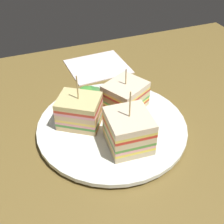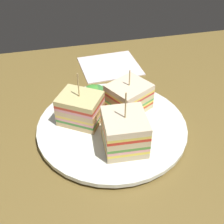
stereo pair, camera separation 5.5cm
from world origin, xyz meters
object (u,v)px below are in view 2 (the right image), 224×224
at_px(sandwich_wedge_0, 129,97).
at_px(sandwich_wedge_1, 81,109).
at_px(napkin, 110,66).
at_px(sandwich_wedge_2, 125,132).
at_px(plate, 112,127).

bearing_deg(sandwich_wedge_0, sandwich_wedge_1, -19.31).
relative_size(sandwich_wedge_0, napkin, 0.68).
bearing_deg(napkin, sandwich_wedge_2, 81.49).
bearing_deg(sandwich_wedge_1, plate, 8.63).
xyz_separation_m(sandwich_wedge_2, napkin, (-0.04, -0.30, -0.04)).
xyz_separation_m(plate, napkin, (-0.05, -0.24, -0.01)).
height_order(sandwich_wedge_0, sandwich_wedge_2, sandwich_wedge_2).
distance_m(sandwich_wedge_2, napkin, 0.31).
bearing_deg(sandwich_wedge_2, sandwich_wedge_1, 40.02).
xyz_separation_m(sandwich_wedge_0, napkin, (-0.01, -0.20, -0.04)).
xyz_separation_m(sandwich_wedge_1, napkin, (-0.11, -0.21, -0.04)).
height_order(sandwich_wedge_1, sandwich_wedge_2, sandwich_wedge_2).
height_order(plate, sandwich_wedge_1, sandwich_wedge_1).
distance_m(plate, sandwich_wedge_0, 0.07).
bearing_deg(napkin, sandwich_wedge_0, 87.59).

